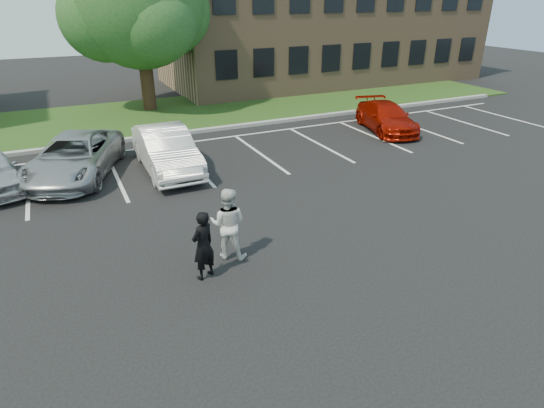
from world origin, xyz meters
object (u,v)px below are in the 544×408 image
object	(u,v)px
tree	(140,4)
man_black_suit	(203,245)
man_white_shirt	(228,224)
car_white_sedan	(166,150)
car_red_compact	(386,117)
office_building	(322,20)
car_silver_minivan	(75,157)

from	to	relation	value
tree	man_black_suit	xyz separation A→B (m)	(-2.38, -16.93, -4.53)
man_white_shirt	car_white_sedan	world-z (taller)	man_white_shirt
tree	man_white_shirt	distance (m)	17.01
man_black_suit	car_white_sedan	distance (m)	7.21
car_red_compact	man_white_shirt	bearing A→B (deg)	-130.29
man_white_shirt	office_building	bearing A→B (deg)	-93.17
tree	car_silver_minivan	xyz separation A→B (m)	(-4.49, -8.98, -4.63)
car_white_sedan	office_building	bearing A→B (deg)	43.72
man_black_suit	car_silver_minivan	bearing A→B (deg)	-100.45
office_building	car_red_compact	size ratio (longest dim) A/B	5.15
office_building	car_white_sedan	bearing A→B (deg)	-136.35
car_silver_minivan	car_white_sedan	size ratio (longest dim) A/B	1.10
man_black_suit	car_red_compact	xyz separation A→B (m)	(11.39, 8.01, -0.19)
tree	car_white_sedan	distance (m)	10.90
man_black_suit	car_silver_minivan	size ratio (longest dim) A/B	0.32
man_white_shirt	car_red_compact	bearing A→B (deg)	-112.26
office_building	man_white_shirt	bearing A→B (deg)	-125.89
car_white_sedan	tree	bearing A→B (deg)	81.49
man_white_shirt	car_silver_minivan	xyz separation A→B (m)	(-2.92, 7.36, -0.18)
tree	car_silver_minivan	bearing A→B (deg)	-116.58
man_white_shirt	car_white_sedan	distance (m)	6.56
man_white_shirt	car_silver_minivan	distance (m)	7.92
car_white_sedan	car_red_compact	xyz separation A→B (m)	(10.48, 0.86, -0.14)
office_building	tree	bearing A→B (deg)	-161.50
tree	car_red_compact	distance (m)	13.53
tree	man_white_shirt	size ratio (longest dim) A/B	4.90
man_black_suit	car_red_compact	world-z (taller)	man_black_suit
office_building	man_black_suit	distance (m)	26.92
office_building	car_red_compact	xyz separation A→B (m)	(-4.51, -13.45, -3.53)
office_building	car_white_sedan	size ratio (longest dim) A/B	4.76
office_building	car_silver_minivan	world-z (taller)	office_building
car_red_compact	man_black_suit	bearing A→B (deg)	-130.20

